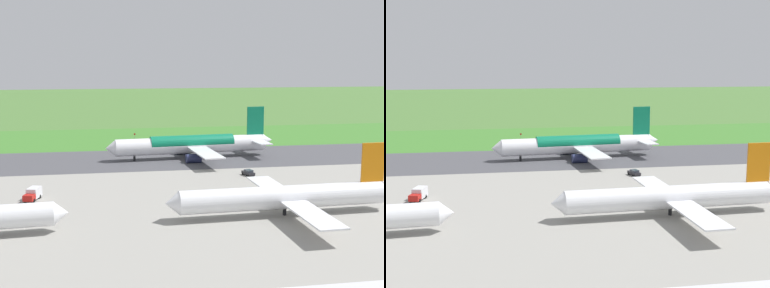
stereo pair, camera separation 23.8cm
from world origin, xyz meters
TOP-DOWN VIEW (x-y plane):
  - ground_plane at (0.00, 0.00)m, footprint 800.00×800.00m
  - runway_asphalt at (0.00, 0.00)m, footprint 600.00×35.35m
  - apron_concrete at (0.00, 63.37)m, footprint 440.00×110.00m
  - grass_verge_foreground at (0.00, -34.41)m, footprint 600.00×80.00m
  - airliner_main at (-0.88, -0.03)m, footprint 54.15×44.35m
  - airliner_parked_mid at (-8.92, 62.91)m, footprint 48.17×39.36m
  - service_truck_baggage at (42.32, 42.78)m, footprint 3.64×6.18m
  - service_car_followme at (-11.23, 27.15)m, footprint 2.84×4.53m
  - no_stopping_sign at (15.29, -38.59)m, footprint 0.60×0.10m
  - traffic_cone_orange at (21.73, -33.23)m, footprint 0.40×0.40m

SIDE VIEW (x-z plane):
  - ground_plane at x=0.00m, z-range 0.00..0.00m
  - grass_verge_foreground at x=0.00m, z-range 0.00..0.04m
  - apron_concrete at x=0.00m, z-range 0.00..0.05m
  - runway_asphalt at x=0.00m, z-range 0.00..0.06m
  - traffic_cone_orange at x=21.73m, z-range 0.00..0.55m
  - service_car_followme at x=-11.23m, z-range 0.03..1.65m
  - service_truck_baggage at x=42.32m, z-range 0.08..2.73m
  - no_stopping_sign at x=15.29m, z-range 0.25..3.07m
  - airliner_parked_mid at x=-8.92m, z-range -3.19..10.88m
  - airliner_main at x=-0.88m, z-range -3.59..12.29m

